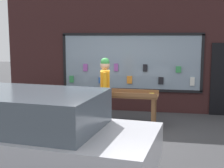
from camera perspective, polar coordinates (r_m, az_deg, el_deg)
The scene contains 7 objects.
ground_plane at distance 7.56m, azimuth -0.58°, elevation -8.81°, with size 40.00×40.00×0.00m, color #38383A.
shopfront_facade at distance 9.58m, azimuth 2.60°, elevation 5.43°, with size 7.55×0.29×3.52m.
display_table_main at distance 8.15m, azimuth 0.57°, elevation -2.45°, with size 2.25×0.69×0.88m.
person_browsing at distance 7.56m, azimuth -1.26°, elevation -0.64°, with size 0.31×0.68×1.77m.
small_dog at distance 7.57m, azimuth -5.04°, elevation -6.41°, with size 0.45×0.53×0.45m.
sandwich_board_sign at distance 8.80m, azimuth -12.68°, elevation -3.45°, with size 0.66×0.80×0.90m.
parked_car at distance 5.15m, azimuth -14.56°, elevation -8.80°, with size 4.08×2.22×1.41m.
Camera 1 is at (1.46, -7.07, 2.24)m, focal length 50.00 mm.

